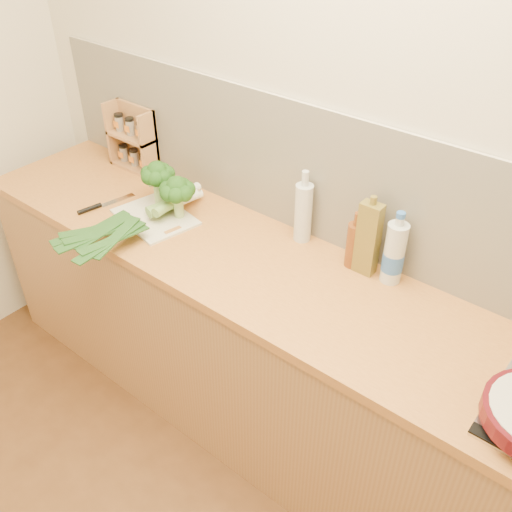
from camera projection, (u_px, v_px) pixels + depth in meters
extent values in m
plane|color=beige|center=(355.00, 154.00, 2.03)|extent=(3.50, 0.00, 3.50)
cube|color=silver|center=(350.00, 188.00, 2.10)|extent=(3.20, 0.02, 0.54)
cube|color=#A57844|center=(295.00, 372.00, 2.35)|extent=(3.20, 0.60, 0.86)
cube|color=#C6823A|center=(300.00, 287.00, 2.09)|extent=(3.20, 0.62, 0.04)
cube|color=beige|center=(155.00, 217.00, 2.43)|extent=(0.38, 0.31, 0.01)
cylinder|color=#A0C271|center=(160.00, 193.00, 2.48)|extent=(0.05, 0.05, 0.10)
sphere|color=#143B10|center=(157.00, 171.00, 2.42)|extent=(0.09, 0.09, 0.09)
sphere|color=#143B10|center=(164.00, 177.00, 2.41)|extent=(0.07, 0.07, 0.07)
sphere|color=#143B10|center=(167.00, 173.00, 2.43)|extent=(0.07, 0.07, 0.07)
sphere|color=#143B10|center=(163.00, 170.00, 2.46)|extent=(0.07, 0.07, 0.07)
sphere|color=#143B10|center=(155.00, 170.00, 2.46)|extent=(0.07, 0.07, 0.07)
sphere|color=#143B10|center=(148.00, 173.00, 2.44)|extent=(0.07, 0.07, 0.07)
sphere|color=#143B10|center=(149.00, 177.00, 2.41)|extent=(0.07, 0.07, 0.07)
sphere|color=#143B10|center=(156.00, 179.00, 2.39)|extent=(0.07, 0.07, 0.07)
cylinder|color=#A0C271|center=(179.00, 208.00, 2.40)|extent=(0.04, 0.04, 0.08)
sphere|color=#143B10|center=(177.00, 187.00, 2.34)|extent=(0.09, 0.09, 0.09)
sphere|color=#143B10|center=(184.00, 193.00, 2.33)|extent=(0.07, 0.07, 0.07)
sphere|color=#143B10|center=(187.00, 189.00, 2.36)|extent=(0.07, 0.07, 0.07)
sphere|color=#143B10|center=(183.00, 186.00, 2.38)|extent=(0.07, 0.07, 0.07)
sphere|color=#143B10|center=(174.00, 186.00, 2.38)|extent=(0.07, 0.07, 0.07)
sphere|color=#143B10|center=(167.00, 189.00, 2.36)|extent=(0.07, 0.07, 0.07)
sphere|color=#143B10|center=(168.00, 193.00, 2.33)|extent=(0.07, 0.07, 0.07)
sphere|color=#143B10|center=(176.00, 195.00, 2.32)|extent=(0.07, 0.07, 0.07)
cylinder|color=white|center=(189.00, 197.00, 2.51)|extent=(0.07, 0.13, 0.04)
cylinder|color=#7AA854|center=(163.00, 206.00, 2.45)|extent=(0.08, 0.16, 0.04)
cube|color=#1B4719|center=(97.00, 229.00, 2.30)|extent=(0.17, 0.29, 0.02)
cube|color=#1B4719|center=(92.00, 230.00, 2.29)|extent=(0.14, 0.34, 0.01)
cube|color=#1B4719|center=(99.00, 227.00, 2.31)|extent=(0.06, 0.28, 0.02)
cylinder|color=white|center=(187.00, 198.00, 2.47)|extent=(0.06, 0.12, 0.04)
cylinder|color=#7AA854|center=(163.00, 208.00, 2.40)|extent=(0.07, 0.15, 0.04)
cube|color=#1B4719|center=(101.00, 233.00, 2.25)|extent=(0.15, 0.30, 0.02)
cube|color=#1B4719|center=(96.00, 235.00, 2.23)|extent=(0.11, 0.34, 0.01)
cube|color=#1B4719|center=(103.00, 232.00, 2.25)|extent=(0.05, 0.28, 0.02)
cylinder|color=white|center=(189.00, 192.00, 2.47)|extent=(0.05, 0.13, 0.04)
cylinder|color=#7AA854|center=(168.00, 205.00, 2.38)|extent=(0.05, 0.16, 0.04)
cube|color=#1B4719|center=(114.00, 239.00, 2.18)|extent=(0.08, 0.30, 0.02)
cube|color=#1B4719|center=(110.00, 241.00, 2.17)|extent=(0.08, 0.34, 0.01)
cube|color=#1B4719|center=(116.00, 237.00, 2.18)|extent=(0.12, 0.28, 0.02)
cube|color=silver|center=(118.00, 200.00, 2.55)|extent=(0.06, 0.17, 0.00)
cylinder|color=black|center=(90.00, 209.00, 2.47)|extent=(0.04, 0.11, 0.02)
cube|color=tan|center=(138.00, 135.00, 2.74)|extent=(0.26, 0.02, 0.31)
cube|color=tan|center=(136.00, 166.00, 2.80)|extent=(0.26, 0.10, 0.02)
cube|color=tan|center=(132.00, 136.00, 2.71)|extent=(0.26, 0.10, 0.02)
cube|color=tan|center=(115.00, 132.00, 2.78)|extent=(0.01, 0.10, 0.31)
cube|color=tan|center=(149.00, 145.00, 2.65)|extent=(0.01, 0.10, 0.31)
cylinder|color=gray|center=(124.00, 154.00, 2.82)|extent=(0.04, 0.04, 0.07)
cylinder|color=gray|center=(135.00, 158.00, 2.78)|extent=(0.04, 0.04, 0.07)
cylinder|color=gray|center=(145.00, 163.00, 2.74)|extent=(0.04, 0.04, 0.07)
cylinder|color=gray|center=(120.00, 123.00, 2.72)|extent=(0.04, 0.04, 0.07)
cylinder|color=gray|center=(130.00, 127.00, 2.68)|extent=(0.04, 0.04, 0.07)
cylinder|color=gray|center=(141.00, 132.00, 2.64)|extent=(0.04, 0.04, 0.07)
cube|color=olive|center=(368.00, 239.00, 2.05)|extent=(0.08, 0.05, 0.29)
cylinder|color=olive|center=(373.00, 200.00, 1.95)|extent=(0.02, 0.02, 0.03)
cylinder|color=silver|center=(303.00, 213.00, 2.23)|extent=(0.07, 0.07, 0.24)
cylinder|color=silver|center=(305.00, 178.00, 2.14)|extent=(0.03, 0.03, 0.06)
cylinder|color=brown|center=(354.00, 245.00, 2.11)|extent=(0.06, 0.06, 0.18)
cylinder|color=brown|center=(358.00, 219.00, 2.04)|extent=(0.03, 0.03, 0.05)
cylinder|color=silver|center=(394.00, 253.00, 2.02)|extent=(0.08, 0.08, 0.24)
cylinder|color=silver|center=(400.00, 221.00, 1.94)|extent=(0.03, 0.03, 0.03)
cylinder|color=blue|center=(393.00, 261.00, 2.04)|extent=(0.08, 0.08, 0.07)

